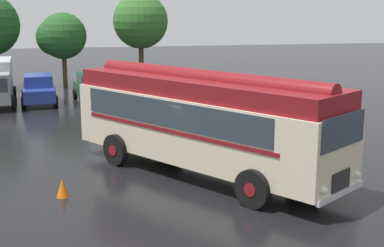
{
  "coord_description": "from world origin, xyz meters",
  "views": [
    {
      "loc": [
        -4.09,
        -16.77,
        5.4
      ],
      "look_at": [
        -0.06,
        1.27,
        1.4
      ],
      "focal_mm": 50.0,
      "sensor_mm": 36.0,
      "label": 1
    }
  ],
  "objects": [
    {
      "name": "tree_left_of_centre",
      "position": [
        -4.84,
        21.35,
        3.5
      ],
      "size": [
        3.42,
        3.19,
        5.13
      ],
      "color": "#4C3823",
      "rests_on": "ground"
    },
    {
      "name": "traffic_cone",
      "position": [
        -4.55,
        -1.51,
        0.28
      ],
      "size": [
        0.36,
        0.36,
        0.55
      ],
      "primitive_type": "cone",
      "color": "orange",
      "rests_on": "ground"
    },
    {
      "name": "car_mid_right",
      "position": [
        -0.06,
        15.09,
        0.85
      ],
      "size": [
        1.98,
        4.21,
        1.66
      ],
      "color": "maroon",
      "rests_on": "ground"
    },
    {
      "name": "car_far_right",
      "position": [
        2.49,
        15.27,
        0.85
      ],
      "size": [
        2.25,
        4.34,
        1.66
      ],
      "color": "navy",
      "rests_on": "ground"
    },
    {
      "name": "ground_plane",
      "position": [
        0.0,
        0.0,
        0.0
      ],
      "size": [
        120.0,
        120.0,
        0.0
      ],
      "primitive_type": "plane",
      "color": "black"
    },
    {
      "name": "car_near_left",
      "position": [
        -6.07,
        14.81,
        0.85
      ],
      "size": [
        2.18,
        4.31,
        1.66
      ],
      "color": "navy",
      "rests_on": "ground"
    },
    {
      "name": "car_mid_left",
      "position": [
        -2.99,
        14.93,
        0.85
      ],
      "size": [
        2.41,
        4.4,
        1.66
      ],
      "color": "#144C28",
      "rests_on": "ground"
    },
    {
      "name": "vintage_bus",
      "position": [
        -0.06,
        -0.24,
        1.89
      ],
      "size": [
        7.64,
        9.74,
        3.49
      ],
      "color": "beige",
      "rests_on": "ground"
    },
    {
      "name": "tree_centre",
      "position": [
        0.82,
        22.53,
        4.53
      ],
      "size": [
        3.99,
        3.99,
        6.48
      ],
      "color": "#4C3823",
      "rests_on": "ground"
    }
  ]
}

